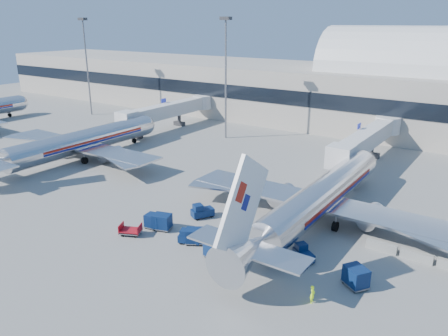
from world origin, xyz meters
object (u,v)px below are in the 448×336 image
Objects in this scene: mast_west at (226,61)px; cart_solo_far at (356,276)px; tug_lead at (189,237)px; cart_solo_near at (214,250)px; ramp_worker at (312,294)px; airliner_main at (318,198)px; cart_train_a at (195,236)px; jetbridge_mid at (172,109)px; tug_right at (303,253)px; tug_left at (202,211)px; mast_far_west at (86,53)px; barrier_mid at (417,256)px; cart_train_c at (154,221)px; cart_train_b at (162,222)px; jetbridge_near at (369,138)px; airliner_mid at (78,142)px; cart_open_red at (131,231)px; barrier_near at (382,247)px.

mast_west is 8.64× the size of cart_solo_far.
cart_solo_far is at bearing -13.61° from tug_lead.
cart_solo_near reaches higher than ramp_worker.
airliner_main reaches higher than cart_train_a.
tug_lead is 0.64m from cart_train_a.
jetbridge_mid reaches higher than cart_train_a.
tug_right is 14.01m from tug_left.
mast_far_west is 87.17m from barrier_mid.
cart_train_c is 1.32× the size of ramp_worker.
barrier_mid is 22.35m from tug_lead.
tug_lead is 1.25× the size of cart_train_c.
tug_right is 1.08× the size of cart_train_b.
tug_right is 1.67× the size of ramp_worker.
cart_solo_far is at bearing -36.82° from ramp_worker.
mast_far_west is (-67.60, -0.81, 10.86)m from jetbridge_near.
airliner_main is 15.21m from tug_lead.
cart_solo_far reaches higher than cart_train_a.
airliner_mid reaches higher than jetbridge_mid.
cart_solo_near is at bearing 73.81° from ramp_worker.
tug_right is 0.97× the size of cart_open_red.
cart_solo_near is at bearing -19.54° from airliner_mid.
cart_train_a is (61.70, -37.39, -13.93)m from mast_far_west.
mast_far_west is 8.78× the size of tug_right.
ramp_worker is (3.49, -5.82, 0.08)m from tug_right.
barrier_near is 12.05m from ramp_worker.
cart_train_a reaches higher than tug_lead.
cart_train_b is 0.91× the size of cart_solo_far.
mast_west reaches higher than cart_solo_far.
airliner_main reaches higher than jetbridge_mid.
airliner_mid is 30.57m from mast_west.
cart_train_a is 1.13× the size of cart_train_c.
tug_lead is 4.46m from cart_train_b.
cart_solo_far reaches higher than tug_right.
mast_far_west is at bearing 159.99° from airliner_main.
cart_train_c is at bearing -160.21° from barrier_mid.
cart_train_c reaches higher than tug_right.
jetbridge_near is 39.15m from tug_lead.
tug_lead is at bearing -139.34° from cart_solo_far.
tug_right is (11.13, 3.65, 0.01)m from tug_lead.
mast_far_west is 68.47m from cart_train_c.
mast_far_west reaches higher than cart_train_b.
airliner_mid is 12.97× the size of tug_left.
barrier_near is 7.62m from cart_solo_far.
cart_solo_far reaches higher than tug_lead.
airliner_main is 13.41m from tug_left.
cart_solo_far is (37.92, -35.61, -13.81)m from mast_west.
tug_right is at bearing -10.90° from airliner_mid.
cart_train_b reaches higher than tug_right.
cart_open_red is (29.25, -40.57, -3.50)m from jetbridge_mid.
tug_left is (-19.57, -3.94, 0.32)m from barrier_near.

